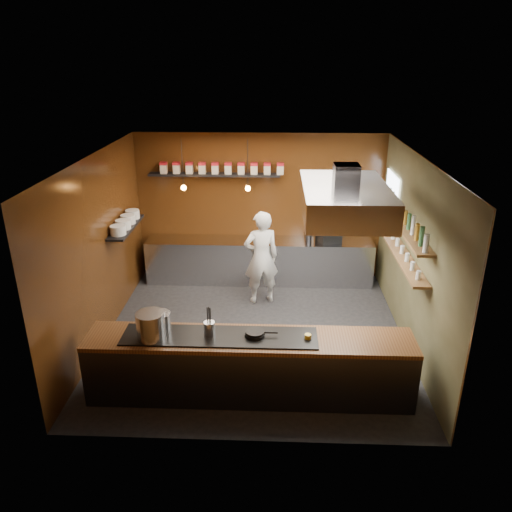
# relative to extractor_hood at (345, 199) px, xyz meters

# --- Properties ---
(floor) EXTENTS (5.00, 5.00, 0.00)m
(floor) POSITION_rel_extractor_hood_xyz_m (-1.30, 0.40, -2.51)
(floor) COLOR black
(floor) RESTS_ON ground
(back_wall) EXTENTS (5.00, 0.00, 5.00)m
(back_wall) POSITION_rel_extractor_hood_xyz_m (-1.30, 2.90, -1.01)
(back_wall) COLOR #351C09
(back_wall) RESTS_ON ground
(left_wall) EXTENTS (0.00, 5.00, 5.00)m
(left_wall) POSITION_rel_extractor_hood_xyz_m (-3.80, 0.40, -1.01)
(left_wall) COLOR #351C09
(left_wall) RESTS_ON ground
(right_wall) EXTENTS (0.00, 5.00, 5.00)m
(right_wall) POSITION_rel_extractor_hood_xyz_m (1.20, 0.40, -1.01)
(right_wall) COLOR #444426
(right_wall) RESTS_ON ground
(ceiling) EXTENTS (5.00, 5.00, 0.00)m
(ceiling) POSITION_rel_extractor_hood_xyz_m (-1.30, 0.40, 0.49)
(ceiling) COLOR silver
(ceiling) RESTS_ON back_wall
(window_pane) EXTENTS (0.00, 1.00, 1.00)m
(window_pane) POSITION_rel_extractor_hood_xyz_m (1.15, 2.10, -0.61)
(window_pane) COLOR white
(window_pane) RESTS_ON right_wall
(prep_counter) EXTENTS (4.60, 0.65, 0.90)m
(prep_counter) POSITION_rel_extractor_hood_xyz_m (-1.30, 2.57, -2.06)
(prep_counter) COLOR silver
(prep_counter) RESTS_ON floor
(pass_counter) EXTENTS (4.40, 0.72, 0.94)m
(pass_counter) POSITION_rel_extractor_hood_xyz_m (-1.30, -1.20, -2.04)
(pass_counter) COLOR #38383D
(pass_counter) RESTS_ON floor
(tin_shelf) EXTENTS (2.60, 0.26, 0.04)m
(tin_shelf) POSITION_rel_extractor_hood_xyz_m (-2.20, 2.76, -0.31)
(tin_shelf) COLOR black
(tin_shelf) RESTS_ON back_wall
(plate_shelf) EXTENTS (0.30, 1.40, 0.04)m
(plate_shelf) POSITION_rel_extractor_hood_xyz_m (-3.64, 1.40, -0.96)
(plate_shelf) COLOR black
(plate_shelf) RESTS_ON left_wall
(bottle_shelf_upper) EXTENTS (0.26, 2.80, 0.04)m
(bottle_shelf_upper) POSITION_rel_extractor_hood_xyz_m (1.04, 0.70, -0.59)
(bottle_shelf_upper) COLOR brown
(bottle_shelf_upper) RESTS_ON right_wall
(bottle_shelf_lower) EXTENTS (0.26, 2.80, 0.04)m
(bottle_shelf_lower) POSITION_rel_extractor_hood_xyz_m (1.04, 0.70, -1.06)
(bottle_shelf_lower) COLOR brown
(bottle_shelf_lower) RESTS_ON right_wall
(extractor_hood) EXTENTS (1.20, 2.00, 0.72)m
(extractor_hood) POSITION_rel_extractor_hood_xyz_m (0.00, 0.00, 0.00)
(extractor_hood) COLOR #38383D
(extractor_hood) RESTS_ON ceiling
(pendant_left) EXTENTS (0.10, 0.10, 0.95)m
(pendant_left) POSITION_rel_extractor_hood_xyz_m (-2.70, 2.10, -0.35)
(pendant_left) COLOR black
(pendant_left) RESTS_ON ceiling
(pendant_right) EXTENTS (0.10, 0.10, 0.95)m
(pendant_right) POSITION_rel_extractor_hood_xyz_m (-1.50, 2.10, -0.35)
(pendant_right) COLOR black
(pendant_right) RESTS_ON ceiling
(storage_tins) EXTENTS (2.43, 0.13, 0.22)m
(storage_tins) POSITION_rel_extractor_hood_xyz_m (-2.05, 2.76, -0.17)
(storage_tins) COLOR #C0B69F
(storage_tins) RESTS_ON tin_shelf
(plate_stacks) EXTENTS (0.26, 1.16, 0.16)m
(plate_stacks) POSITION_rel_extractor_hood_xyz_m (-3.64, 1.40, -0.86)
(plate_stacks) COLOR silver
(plate_stacks) RESTS_ON plate_shelf
(bottles) EXTENTS (0.06, 2.66, 0.24)m
(bottles) POSITION_rel_extractor_hood_xyz_m (1.04, 0.70, -0.45)
(bottles) COLOR silver
(bottles) RESTS_ON bottle_shelf_upper
(wine_glasses) EXTENTS (0.07, 2.37, 0.13)m
(wine_glasses) POSITION_rel_extractor_hood_xyz_m (1.04, 0.70, -0.97)
(wine_glasses) COLOR silver
(wine_glasses) RESTS_ON bottle_shelf_lower
(stockpot_large) EXTENTS (0.39, 0.39, 0.37)m
(stockpot_large) POSITION_rel_extractor_hood_xyz_m (-2.59, -1.29, -1.38)
(stockpot_large) COLOR #B8BABF
(stockpot_large) RESTS_ON pass_counter
(stockpot_small) EXTENTS (0.40, 0.40, 0.29)m
(stockpot_small) POSITION_rel_extractor_hood_xyz_m (-2.51, -1.14, -1.42)
(stockpot_small) COLOR #B3B5BA
(stockpot_small) RESTS_ON pass_counter
(utensil_crock) EXTENTS (0.19, 0.19, 0.19)m
(utensil_crock) POSITION_rel_extractor_hood_xyz_m (-1.84, -1.18, -1.47)
(utensil_crock) COLOR silver
(utensil_crock) RESTS_ON pass_counter
(frying_pan) EXTENTS (0.44, 0.27, 0.07)m
(frying_pan) POSITION_rel_extractor_hood_xyz_m (-1.23, -1.18, -1.53)
(frying_pan) COLOR black
(frying_pan) RESTS_ON pass_counter
(butter_jar) EXTENTS (0.09, 0.09, 0.08)m
(butter_jar) POSITION_rel_extractor_hood_xyz_m (-0.53, -1.22, -1.54)
(butter_jar) COLOR yellow
(butter_jar) RESTS_ON pass_counter
(espresso_machine) EXTENTS (0.52, 0.50, 0.41)m
(espresso_machine) POSITION_rel_extractor_hood_xyz_m (0.10, 2.58, -1.40)
(espresso_machine) COLOR black
(espresso_machine) RESTS_ON prep_counter
(chef) EXTENTS (0.75, 0.59, 1.80)m
(chef) POSITION_rel_extractor_hood_xyz_m (-1.23, 1.65, -1.61)
(chef) COLOR silver
(chef) RESTS_ON floor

